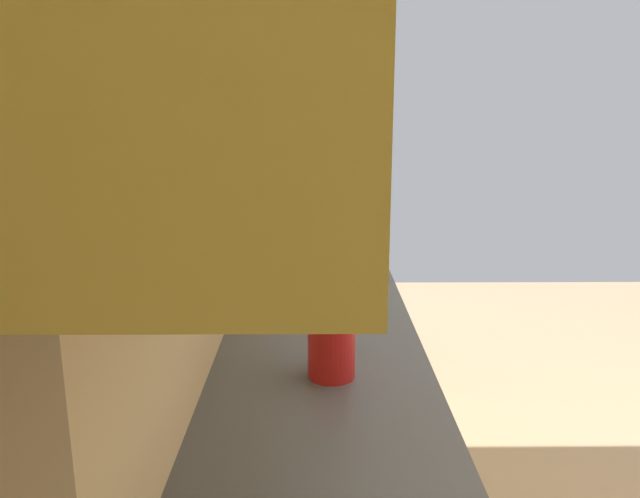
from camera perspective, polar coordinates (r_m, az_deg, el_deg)
wall_back at (r=1.99m, az=-10.91°, el=5.05°), size 4.49×0.12×2.71m
upper_cabinets at (r=1.60m, az=-5.40°, el=18.89°), size 2.51×0.34×0.55m
oven_range at (r=3.92m, az=-0.39°, el=-3.85°), size 0.65×0.62×1.08m
microwave at (r=3.03m, az=-0.59°, el=2.35°), size 0.53×0.41×0.30m
bowl at (r=2.11m, az=0.78°, el=-6.15°), size 0.14×0.14×0.06m
kettle at (r=1.71m, az=1.08°, el=-9.23°), size 0.18×0.13×0.18m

